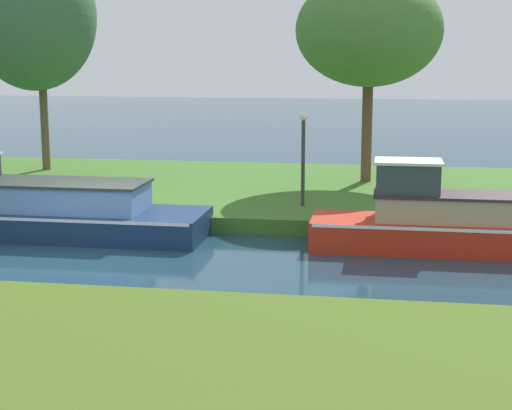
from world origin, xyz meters
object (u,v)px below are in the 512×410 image
Objects in this scene: willow_tree_centre at (33,16)px; willow_tree_right at (369,31)px; red_barge at (464,223)px; navy_narrowboat at (46,209)px; lamp_post at (303,146)px.

willow_tree_right is at bearing -3.75° from willow_tree_centre.
red_barge is 9.82m from navy_narrowboat.
willow_tree_centre is at bearing 115.04° from navy_narrowboat.
willow_tree_right is 2.54× the size of lamp_post.
lamp_post is (-1.49, -3.99, -3.00)m from willow_tree_right.
red_barge is 0.98× the size of navy_narrowboat.
navy_narrowboat is 6.65m from lamp_post.
red_barge is 15.95m from willow_tree_centre.
willow_tree_right is 5.21m from lamp_post.
lamp_post is (5.93, 2.69, 1.34)m from navy_narrowboat.
willow_tree_centre is (-13.28, 7.39, 4.86)m from red_barge.
willow_tree_right is at bearing 69.49° from lamp_post.
navy_narrowboat is at bearing -138.02° from willow_tree_right.
willow_tree_centre is 3.05× the size of lamp_post.
lamp_post is at bearing 145.41° from red_barge.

